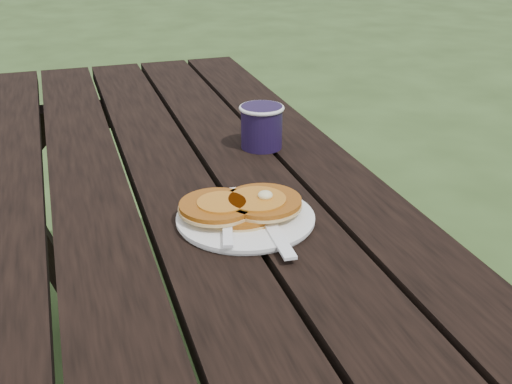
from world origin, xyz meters
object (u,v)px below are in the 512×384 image
object	(u,v)px
picnic_table	(179,334)
coffee_cup	(262,124)
pancake_stack	(242,206)
plate	(246,219)

from	to	relation	value
picnic_table	coffee_cup	world-z (taller)	coffee_cup
coffee_cup	picnic_table	bearing A→B (deg)	-160.21
pancake_stack	coffee_cup	world-z (taller)	coffee_cup
pancake_stack	coffee_cup	size ratio (longest dim) A/B	2.13
picnic_table	plate	bearing A→B (deg)	-71.31
picnic_table	plate	size ratio (longest dim) A/B	8.17
picnic_table	coffee_cup	distance (m)	0.49
picnic_table	pancake_stack	size ratio (longest dim) A/B	8.94
picnic_table	pancake_stack	xyz separation A→B (m)	(0.08, -0.23, 0.41)
pancake_stack	coffee_cup	xyz separation A→B (m)	(0.14, 0.31, 0.03)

